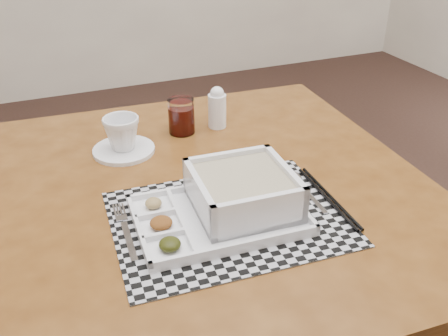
{
  "coord_description": "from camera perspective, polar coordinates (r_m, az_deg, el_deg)",
  "views": [
    {
      "loc": [
        -0.46,
        -0.98,
        1.31
      ],
      "look_at": [
        -0.11,
        -0.13,
        0.78
      ],
      "focal_mm": 40.0,
      "sensor_mm": 36.0,
      "label": 1
    }
  ],
  "objects": [
    {
      "name": "saucer",
      "position": [
        1.24,
        -11.37,
        2.03
      ],
      "size": [
        0.15,
        0.15,
        0.01
      ],
      "primitive_type": "cylinder",
      "color": "white",
      "rests_on": "dining_table"
    },
    {
      "name": "fork",
      "position": [
        0.96,
        -11.28,
        -6.87
      ],
      "size": [
        0.03,
        0.19,
        0.0
      ],
      "color": "silver",
      "rests_on": "placemat"
    },
    {
      "name": "spoon",
      "position": [
        1.1,
        8.15,
        -1.28
      ],
      "size": [
        0.04,
        0.18,
        0.01
      ],
      "color": "silver",
      "rests_on": "placemat"
    },
    {
      "name": "juice_glass",
      "position": [
        1.3,
        -4.89,
        5.78
      ],
      "size": [
        0.07,
        0.07,
        0.09
      ],
      "color": "white",
      "rests_on": "dining_table"
    },
    {
      "name": "placemat",
      "position": [
        0.98,
        0.44,
        -5.78
      ],
      "size": [
        0.46,
        0.36,
        0.0
      ],
      "primitive_type": "cube",
      "rotation": [
        0.0,
        0.0,
        -0.06
      ],
      "color": "#A5A5AC",
      "rests_on": "dining_table"
    },
    {
      "name": "chopsticks",
      "position": [
        1.05,
        11.85,
        -3.29
      ],
      "size": [
        0.03,
        0.24,
        0.01
      ],
      "color": "black",
      "rests_on": "placemat"
    },
    {
      "name": "cup",
      "position": [
        1.22,
        -11.59,
        3.92
      ],
      "size": [
        0.09,
        0.09,
        0.08
      ],
      "primitive_type": "imported",
      "rotation": [
        0.0,
        0.0,
        -0.07
      ],
      "color": "white",
      "rests_on": "saucer"
    },
    {
      "name": "dining_table",
      "position": [
        1.12,
        -2.59,
        -5.31
      ],
      "size": [
        1.04,
        1.04,
        0.74
      ],
      "color": "#4C290D",
      "rests_on": "ground"
    },
    {
      "name": "creamer_bottle",
      "position": [
        1.32,
        -0.79,
        6.9
      ],
      "size": [
        0.05,
        0.05,
        0.11
      ],
      "color": "white",
      "rests_on": "dining_table"
    },
    {
      "name": "serving_tray",
      "position": [
        0.97,
        1.31,
        -3.54
      ],
      "size": [
        0.33,
        0.24,
        0.09
      ],
      "color": "white",
      "rests_on": "placemat"
    }
  ]
}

